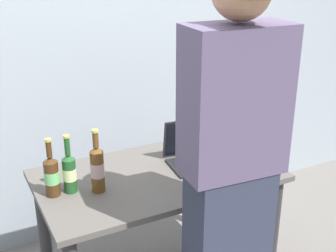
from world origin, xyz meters
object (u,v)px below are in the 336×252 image
beer_bottle_brown (69,172)px  laptop (195,153)px  person_figure (231,178)px  beer_bottle_dark (52,175)px  beer_bottle_green (97,168)px  coffee_mug (226,138)px

beer_bottle_brown → laptop: bearing=0.5°
laptop → person_figure: bearing=-108.0°
laptop → beer_bottle_dark: (-0.77, -0.00, 0.05)m
beer_bottle_dark → beer_bottle_green: 0.21m
beer_bottle_brown → beer_bottle_green: 0.13m
person_figure → beer_bottle_brown: bearing=130.0°
beer_bottle_brown → beer_bottle_green: size_ratio=0.92×
beer_bottle_green → beer_bottle_brown: bearing=154.9°
beer_bottle_green → person_figure: bearing=-54.8°
beer_bottle_dark → person_figure: size_ratio=0.16×
beer_bottle_green → person_figure: 0.66m
person_figure → coffee_mug: person_figure is taller
laptop → person_figure: 0.65m
laptop → beer_bottle_brown: (-0.69, -0.01, 0.05)m
beer_bottle_brown → beer_bottle_dark: bearing=176.8°
laptop → coffee_mug: (0.28, 0.12, -0.01)m
beer_bottle_dark → beer_bottle_green: (0.20, -0.06, 0.02)m
beer_bottle_brown → beer_bottle_green: (0.12, -0.06, 0.02)m
beer_bottle_brown → person_figure: 0.78m
beer_bottle_dark → coffee_mug: (1.05, 0.12, -0.06)m
beer_bottle_dark → coffee_mug: size_ratio=2.72×
beer_bottle_brown → beer_bottle_green: beer_bottle_green is taller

